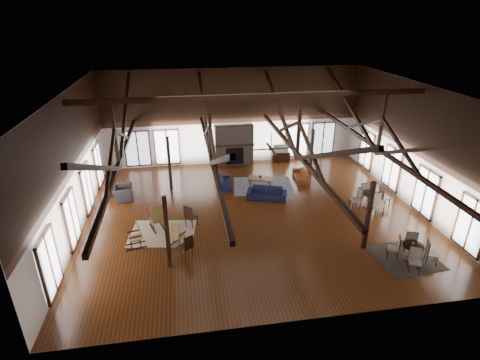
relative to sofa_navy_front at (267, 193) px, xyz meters
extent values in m
plane|color=#572912|center=(-0.99, -1.52, -0.30)|extent=(16.00, 16.00, 0.00)
cube|color=black|center=(-0.99, -1.52, 5.70)|extent=(16.00, 14.00, 0.02)
cube|color=silver|center=(-0.99, 5.48, 2.70)|extent=(16.00, 0.02, 6.00)
cube|color=silver|center=(-0.99, -8.52, 2.70)|extent=(16.00, 0.02, 6.00)
cube|color=silver|center=(-8.99, -1.52, 2.70)|extent=(0.02, 14.00, 6.00)
cube|color=silver|center=(7.01, -1.52, 2.70)|extent=(0.02, 14.00, 6.00)
cube|color=black|center=(-0.99, -1.52, 5.45)|extent=(15.60, 0.18, 0.22)
cube|color=black|center=(-6.99, -1.52, 2.75)|extent=(0.16, 13.70, 0.18)
cube|color=black|center=(-6.99, -1.52, 4.10)|extent=(0.14, 0.14, 2.70)
cube|color=black|center=(-6.99, 1.98, 3.97)|extent=(0.15, 7.07, 3.12)
cube|color=black|center=(-6.99, -5.02, 3.97)|extent=(0.15, 7.07, 3.12)
cube|color=black|center=(-2.99, -1.52, 2.75)|extent=(0.16, 13.70, 0.18)
cube|color=black|center=(-2.99, -1.52, 4.10)|extent=(0.14, 0.14, 2.70)
cube|color=black|center=(-2.99, 1.98, 3.97)|extent=(0.15, 7.07, 3.12)
cube|color=black|center=(-2.99, -5.02, 3.97)|extent=(0.15, 7.07, 3.12)
cube|color=black|center=(1.01, -1.52, 2.75)|extent=(0.16, 13.70, 0.18)
cube|color=black|center=(1.01, -1.52, 4.10)|extent=(0.14, 0.14, 2.70)
cube|color=black|center=(1.01, 1.98, 3.97)|extent=(0.15, 7.07, 3.12)
cube|color=black|center=(1.01, -5.02, 3.97)|extent=(0.15, 7.07, 3.12)
cube|color=black|center=(5.01, -1.52, 2.75)|extent=(0.16, 13.70, 0.18)
cube|color=black|center=(5.01, -1.52, 4.10)|extent=(0.14, 0.14, 2.70)
cube|color=black|center=(5.01, 1.98, 3.97)|extent=(0.15, 7.07, 3.12)
cube|color=black|center=(5.01, -5.02, 3.97)|extent=(0.15, 7.07, 3.12)
cube|color=black|center=(-4.99, -5.02, 1.22)|extent=(0.16, 0.16, 3.05)
cube|color=black|center=(3.01, -5.02, 1.22)|extent=(0.16, 0.16, 3.05)
cube|color=black|center=(-4.99, 1.98, 1.22)|extent=(0.16, 0.16, 3.05)
cube|color=black|center=(3.01, 1.98, 1.22)|extent=(0.16, 0.16, 3.05)
cube|color=#726357|center=(-0.99, 5.16, 1.00)|extent=(2.40, 0.62, 2.60)
cube|color=black|center=(-0.99, 4.84, 0.35)|extent=(1.10, 0.06, 1.10)
cube|color=black|center=(-0.99, 4.88, 1.05)|extent=(2.50, 0.20, 0.12)
cylinder|color=black|center=(-0.49, -2.52, 3.75)|extent=(0.04, 0.04, 0.70)
cylinder|color=black|center=(-0.49, -2.52, 3.40)|extent=(0.20, 0.20, 0.10)
cube|color=black|center=(-0.04, -2.52, 3.40)|extent=(0.70, 0.12, 0.02)
cube|color=black|center=(-0.49, -2.07, 3.40)|extent=(0.12, 0.70, 0.02)
cube|color=black|center=(-0.94, -2.52, 3.40)|extent=(0.70, 0.12, 0.02)
cube|color=black|center=(-0.49, -2.97, 3.40)|extent=(0.12, 0.70, 0.02)
imported|color=#141839|center=(0.00, 0.00, 0.00)|extent=(2.21, 1.43, 0.60)
imported|color=#161B3F|center=(-1.98, 1.93, -0.06)|extent=(1.70, 0.78, 0.48)
imported|color=brown|center=(2.55, 2.09, -0.04)|extent=(1.83, 0.85, 0.52)
cube|color=brown|center=(-0.05, 1.57, 0.17)|extent=(1.45, 1.04, 0.06)
cube|color=brown|center=(-0.60, 1.36, -0.08)|extent=(0.06, 0.06, 0.44)
cube|color=brown|center=(-0.60, 1.79, -0.08)|extent=(0.06, 0.06, 0.44)
cube|color=brown|center=(0.50, 1.36, -0.08)|extent=(0.06, 0.06, 0.44)
cube|color=brown|center=(0.50, 1.79, -0.08)|extent=(0.06, 0.06, 0.44)
imported|color=#B2B2B2|center=(-0.01, 1.63, 0.29)|extent=(0.21, 0.21, 0.18)
imported|color=#333336|center=(-7.49, 1.19, 0.05)|extent=(1.17, 1.04, 0.71)
cube|color=black|center=(-8.13, 1.70, 0.01)|extent=(0.47, 0.47, 0.63)
cylinder|color=black|center=(-8.13, 1.70, 0.52)|extent=(0.08, 0.08, 0.38)
cone|color=beige|center=(-8.13, 1.70, 0.77)|extent=(0.34, 0.34, 0.27)
cube|color=#A5853E|center=(-5.60, -2.08, 0.16)|extent=(0.67, 0.66, 0.06)
cube|color=#A5853E|center=(-5.52, -2.31, 0.53)|extent=(0.57, 0.37, 0.77)
cube|color=black|center=(-5.81, -2.15, -0.27)|extent=(0.37, 0.91, 0.06)
cube|color=black|center=(-5.39, -2.01, -0.27)|extent=(0.37, 0.91, 0.06)
cube|color=#A5853E|center=(-4.63, -3.47, 0.08)|extent=(0.60, 0.60, 0.05)
cube|color=#A5853E|center=(-4.76, -3.62, 0.37)|extent=(0.43, 0.41, 0.62)
cube|color=black|center=(-4.76, -3.35, -0.28)|extent=(0.55, 0.60, 0.05)
cube|color=black|center=(-4.50, -3.59, -0.28)|extent=(0.55, 0.60, 0.05)
cube|color=#A5853E|center=(-6.44, -3.43, 0.13)|extent=(0.57, 0.59, 0.05)
cube|color=#A5853E|center=(-6.22, -3.38, 0.46)|extent=(0.30, 0.52, 0.70)
cube|color=black|center=(-6.39, -3.63, -0.28)|extent=(0.85, 0.26, 0.05)
cube|color=black|center=(-6.49, -3.24, -0.28)|extent=(0.85, 0.26, 0.05)
cube|color=black|center=(-4.03, -2.13, 0.20)|extent=(0.66, 0.66, 0.06)
cube|color=black|center=(-4.16, -2.29, 0.50)|extent=(0.39, 0.33, 0.61)
cylinder|color=black|center=(-4.03, -2.13, -0.05)|extent=(0.04, 0.04, 0.50)
cube|color=black|center=(-4.33, -4.44, 0.16)|extent=(0.59, 0.59, 0.05)
cube|color=black|center=(-4.23, -4.61, 0.43)|extent=(0.39, 0.26, 0.56)
cylinder|color=black|center=(-4.33, -4.44, -0.07)|extent=(0.03, 0.03, 0.46)
cylinder|color=black|center=(4.47, -6.15, 0.39)|extent=(0.81, 0.81, 0.04)
cylinder|color=black|center=(4.47, -6.15, 0.05)|extent=(0.10, 0.10, 0.67)
cylinder|color=black|center=(4.47, -6.15, -0.28)|extent=(0.49, 0.49, 0.04)
cylinder|color=black|center=(4.89, -1.76, 0.46)|extent=(0.90, 0.90, 0.04)
cylinder|color=black|center=(4.89, -1.76, 0.09)|extent=(0.10, 0.10, 0.74)
cylinder|color=black|center=(4.89, -1.76, -0.28)|extent=(0.54, 0.54, 0.04)
imported|color=#B2B2B2|center=(4.48, -6.09, 0.45)|extent=(0.13, 0.13, 0.09)
imported|color=#B2B2B2|center=(4.89, -1.85, 0.53)|extent=(0.14, 0.14, 0.09)
cube|color=black|center=(2.13, 5.23, -0.01)|extent=(1.17, 0.44, 0.59)
imported|color=#B2B2B2|center=(2.10, 5.23, 0.58)|extent=(1.02, 0.17, 0.58)
cube|color=#CBAE8D|center=(-5.36, -2.57, -0.30)|extent=(3.13, 2.62, 0.01)
cube|color=#192047|center=(0.14, 1.55, -0.30)|extent=(3.59, 2.88, 0.01)
cube|color=black|center=(4.34, -5.99, -0.29)|extent=(2.59, 2.39, 0.01)
camera|label=1|loc=(-4.19, -17.18, 8.78)|focal=28.00mm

